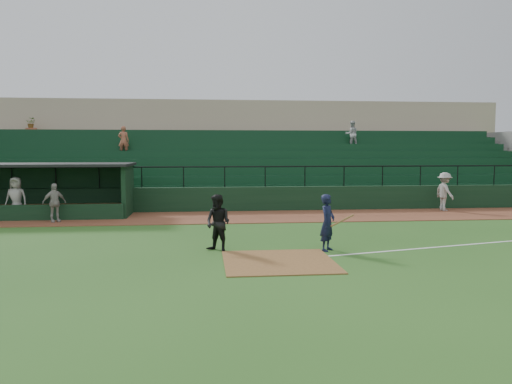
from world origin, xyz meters
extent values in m
plane|color=#28541B|center=(0.00, 0.00, 0.00)|extent=(90.00, 90.00, 0.00)
cube|color=brown|center=(0.00, 8.00, 0.01)|extent=(40.00, 4.00, 0.03)
cube|color=brown|center=(0.00, -1.00, 0.01)|extent=(3.00, 3.00, 0.03)
cube|color=white|center=(8.00, 1.20, 0.01)|extent=(17.49, 4.44, 0.01)
cube|color=black|center=(0.00, 10.20, 0.60)|extent=(36.00, 0.35, 1.20)
cylinder|color=black|center=(0.00, 10.20, 2.20)|extent=(36.00, 0.06, 0.06)
cube|color=slate|center=(0.00, 15.10, 1.80)|extent=(36.00, 9.00, 3.60)
cube|color=#0E361C|center=(0.00, 14.60, 2.25)|extent=(34.56, 8.00, 4.05)
cube|color=tan|center=(0.00, 21.60, 3.20)|extent=(38.00, 3.00, 6.40)
cube|color=slate|center=(0.00, 19.60, 3.70)|extent=(36.00, 2.00, 0.20)
cylinder|color=#A55138|center=(-13.08, 19.50, 4.10)|extent=(0.70, 0.70, 0.60)
imported|color=#2D5923|center=(-13.08, 19.50, 4.73)|extent=(0.59, 0.51, 0.66)
imported|color=#B6B6B6|center=(7.39, 16.90, 4.00)|extent=(0.82, 0.64, 1.69)
imported|color=#A4573C|center=(-6.71, 15.90, 3.55)|extent=(0.62, 0.41, 1.71)
cube|color=black|center=(-9.75, 10.40, 1.15)|extent=(8.50, 0.20, 2.30)
cube|color=black|center=(-5.50, 9.10, 1.15)|extent=(0.20, 2.60, 2.30)
cube|color=black|center=(-9.75, 9.10, 2.36)|extent=(8.90, 3.20, 0.12)
cube|color=olive|center=(-9.75, 10.00, 0.25)|extent=(7.65, 0.40, 0.50)
cube|color=black|center=(-9.75, 7.75, 0.35)|extent=(8.50, 0.12, 0.70)
imported|color=black|center=(1.69, 0.36, 0.86)|extent=(0.70, 0.75, 1.72)
cylinder|color=olive|center=(2.09, 0.16, 0.95)|extent=(0.79, 0.34, 0.35)
imported|color=black|center=(-1.60, 0.63, 0.86)|extent=(1.06, 1.03, 1.72)
imported|color=#9B9691|center=(9.79, 9.13, 0.97)|extent=(0.88, 1.31, 1.89)
imported|color=#A49F99|center=(-8.24, 7.18, 0.84)|extent=(1.01, 0.84, 1.62)
imported|color=gray|center=(-10.08, 8.08, 0.95)|extent=(0.92, 0.62, 1.84)
camera|label=1|loc=(-2.01, -14.23, 3.09)|focal=34.99mm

